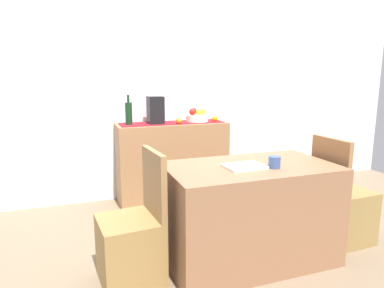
% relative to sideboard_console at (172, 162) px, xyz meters
% --- Properties ---
extents(ground_plane, '(6.40, 6.40, 0.02)m').
position_rel_sideboard_console_xyz_m(ground_plane, '(-0.01, -0.92, -0.45)').
color(ground_plane, '#7B6750').
rests_on(ground_plane, ground).
extents(room_wall_rear, '(6.40, 0.06, 2.70)m').
position_rel_sideboard_console_xyz_m(room_wall_rear, '(-0.01, 0.26, 0.91)').
color(room_wall_rear, silver).
rests_on(room_wall_rear, ground).
extents(sideboard_console, '(1.21, 0.42, 0.88)m').
position_rel_sideboard_console_xyz_m(sideboard_console, '(0.00, 0.00, 0.00)').
color(sideboard_console, '#976B44').
rests_on(sideboard_console, ground).
extents(table_runner, '(1.14, 0.32, 0.01)m').
position_rel_sideboard_console_xyz_m(table_runner, '(0.00, 0.00, 0.44)').
color(table_runner, maroon).
rests_on(table_runner, sideboard_console).
extents(fruit_bowl, '(0.25, 0.25, 0.08)m').
position_rel_sideboard_console_xyz_m(fruit_bowl, '(0.29, 0.00, 0.48)').
color(fruit_bowl, white).
rests_on(fruit_bowl, table_runner).
extents(apple_left, '(0.07, 0.07, 0.07)m').
position_rel_sideboard_console_xyz_m(apple_left, '(0.27, 0.06, 0.56)').
color(apple_left, red).
rests_on(apple_left, fruit_bowl).
extents(apple_rear, '(0.07, 0.07, 0.07)m').
position_rel_sideboard_console_xyz_m(apple_rear, '(0.36, -0.00, 0.56)').
color(apple_rear, '#89AB2C').
rests_on(apple_rear, fruit_bowl).
extents(apple_upper, '(0.07, 0.07, 0.07)m').
position_rel_sideboard_console_xyz_m(apple_upper, '(0.29, -0.06, 0.56)').
color(apple_upper, gold).
rests_on(apple_upper, fruit_bowl).
extents(apple_front, '(0.07, 0.07, 0.07)m').
position_rel_sideboard_console_xyz_m(apple_front, '(0.22, -0.04, 0.56)').
color(apple_front, red).
rests_on(apple_front, fruit_bowl).
extents(wine_bottle, '(0.07, 0.07, 0.32)m').
position_rel_sideboard_console_xyz_m(wine_bottle, '(-0.47, 0.00, 0.56)').
color(wine_bottle, '#14341A').
rests_on(wine_bottle, sideboard_console).
extents(coffee_maker, '(0.16, 0.18, 0.29)m').
position_rel_sideboard_console_xyz_m(coffee_maker, '(-0.18, 0.00, 0.59)').
color(coffee_maker, black).
rests_on(coffee_maker, sideboard_console).
extents(orange_loose_mid, '(0.07, 0.07, 0.07)m').
position_rel_sideboard_console_xyz_m(orange_loose_mid, '(0.05, -0.11, 0.47)').
color(orange_loose_mid, orange).
rests_on(orange_loose_mid, sideboard_console).
extents(orange_loose_far, '(0.06, 0.06, 0.06)m').
position_rel_sideboard_console_xyz_m(orange_loose_far, '(0.49, -0.04, 0.47)').
color(orange_loose_far, orange).
rests_on(orange_loose_far, sideboard_console).
extents(dining_table, '(1.24, 0.70, 0.74)m').
position_rel_sideboard_console_xyz_m(dining_table, '(0.18, -1.43, -0.07)').
color(dining_table, '#8E6142').
rests_on(dining_table, ground).
extents(open_book, '(0.29, 0.22, 0.02)m').
position_rel_sideboard_console_xyz_m(open_book, '(0.11, -1.47, 0.31)').
color(open_book, white).
rests_on(open_book, dining_table).
extents(coffee_cup, '(0.09, 0.09, 0.08)m').
position_rel_sideboard_console_xyz_m(coffee_cup, '(0.30, -1.55, 0.34)').
color(coffee_cup, '#3A528A').
rests_on(coffee_cup, dining_table).
extents(chair_near_window, '(0.44, 0.44, 0.90)m').
position_rel_sideboard_console_xyz_m(chair_near_window, '(-0.70, -1.43, -0.17)').
color(chair_near_window, olive).
rests_on(chair_near_window, ground).
extents(chair_by_corner, '(0.42, 0.42, 0.90)m').
position_rel_sideboard_console_xyz_m(chair_by_corner, '(1.07, -1.43, -0.17)').
color(chair_by_corner, olive).
rests_on(chair_by_corner, ground).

